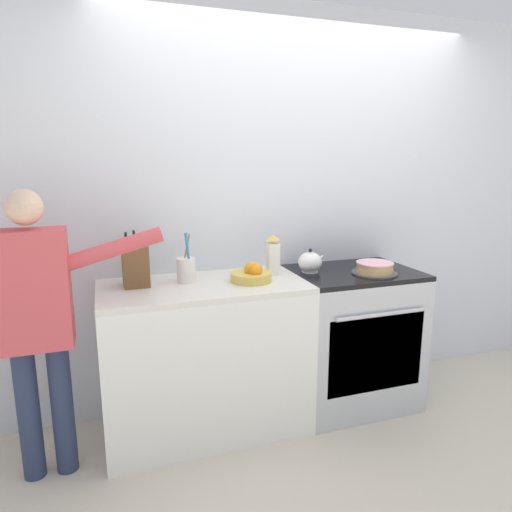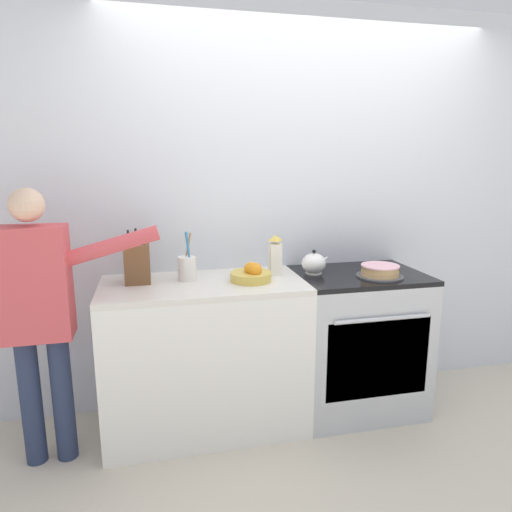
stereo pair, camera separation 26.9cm
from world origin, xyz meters
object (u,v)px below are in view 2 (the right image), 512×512
object	(u,v)px
tea_kettle	(314,263)
utensil_crock	(187,267)
person_baker	(39,307)
stove_range	(356,341)
milk_carton	(275,256)
knife_block	(137,263)
layer_cake	(380,271)
fruit_bowl	(251,275)

from	to	relation	value
tea_kettle	utensil_crock	world-z (taller)	utensil_crock
tea_kettle	person_baker	size ratio (longest dim) A/B	0.12
tea_kettle	person_baker	xyz separation A→B (m)	(-1.58, -0.21, -0.10)
stove_range	tea_kettle	xyz separation A→B (m)	(-0.29, 0.06, 0.53)
tea_kettle	milk_carton	xyz separation A→B (m)	(-0.25, 0.01, 0.06)
milk_carton	person_baker	world-z (taller)	person_baker
stove_range	knife_block	world-z (taller)	knife_block
knife_block	milk_carton	size ratio (longest dim) A/B	1.27
tea_kettle	milk_carton	distance (m)	0.26
stove_range	layer_cake	world-z (taller)	layer_cake
stove_range	knife_block	distance (m)	1.49
utensil_crock	fruit_bowl	size ratio (longest dim) A/B	1.22
milk_carton	person_baker	xyz separation A→B (m)	(-1.33, -0.22, -0.16)
utensil_crock	milk_carton	world-z (taller)	utensil_crock
utensil_crock	layer_cake	bearing A→B (deg)	-9.29
knife_block	layer_cake	bearing A→B (deg)	-8.00
utensil_crock	person_baker	world-z (taller)	person_baker
layer_cake	milk_carton	bearing A→B (deg)	163.03
stove_range	fruit_bowl	world-z (taller)	fruit_bowl
knife_block	utensil_crock	xyz separation A→B (m)	(0.29, -0.01, -0.04)
layer_cake	tea_kettle	distance (m)	0.41
utensil_crock	person_baker	size ratio (longest dim) A/B	0.20
milk_carton	person_baker	distance (m)	1.35
knife_block	tea_kettle	bearing A→B (deg)	-1.53
tea_kettle	milk_carton	world-z (taller)	milk_carton
knife_block	milk_carton	distance (m)	0.83
fruit_bowl	utensil_crock	bearing A→B (deg)	163.45
layer_cake	milk_carton	size ratio (longest dim) A/B	1.12
layer_cake	person_baker	distance (m)	1.95
layer_cake	knife_block	distance (m)	1.46
utensil_crock	knife_block	bearing A→B (deg)	177.28
stove_range	utensil_crock	bearing A→B (deg)	176.00
person_baker	fruit_bowl	bearing A→B (deg)	-7.58
tea_kettle	milk_carton	bearing A→B (deg)	176.90
knife_block	utensil_crock	distance (m)	0.29
layer_cake	utensil_crock	distance (m)	1.18
person_baker	stove_range	bearing A→B (deg)	-8.65
tea_kettle	person_baker	bearing A→B (deg)	-172.59
stove_range	utensil_crock	world-z (taller)	utensil_crock
fruit_bowl	milk_carton	bearing A→B (deg)	31.55
layer_cake	tea_kettle	bearing A→B (deg)	154.48
tea_kettle	fruit_bowl	world-z (taller)	tea_kettle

